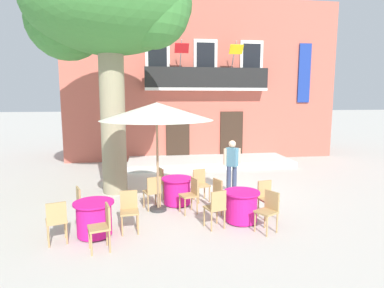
{
  "coord_description": "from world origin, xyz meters",
  "views": [
    {
      "loc": [
        -2.22,
        -10.05,
        2.98
      ],
      "look_at": [
        -0.56,
        1.38,
        1.3
      ],
      "focal_mm": 30.19,
      "sensor_mm": 36.0,
      "label": 1
    }
  ],
  "objects_px": {
    "cafe_table_front": "(94,218)",
    "ground_planter_left": "(120,158)",
    "pedestrian_near_entrance": "(232,164)",
    "cafe_chair_front_0": "(57,219)",
    "cafe_chair_near_tree_2": "(191,193)",
    "cafe_umbrella": "(157,112)",
    "cafe_chair_near_tree_0": "(164,180)",
    "cafe_chair_middle_1": "(267,196)",
    "cafe_chair_middle_3": "(216,206)",
    "cafe_chair_front_1": "(103,224)",
    "cafe_chair_front_2": "(129,208)",
    "cafe_table_middle": "(241,206)",
    "cafe_chair_middle_0": "(269,209)",
    "plane_tree": "(107,11)",
    "cafe_table_near_tree": "(177,191)",
    "cafe_chair_middle_2": "(221,193)",
    "cafe_chair_near_tree_1": "(153,190)",
    "cafe_chair_near_tree_3": "(201,183)",
    "cafe_chair_front_3": "(84,203)"
  },
  "relations": [
    {
      "from": "cafe_table_front",
      "to": "ground_planter_left",
      "type": "relative_size",
      "value": 1.28
    },
    {
      "from": "pedestrian_near_entrance",
      "to": "cafe_chair_front_0",
      "type": "bearing_deg",
      "value": -147.7
    },
    {
      "from": "cafe_chair_near_tree_2",
      "to": "cafe_umbrella",
      "type": "height_order",
      "value": "cafe_umbrella"
    },
    {
      "from": "cafe_table_front",
      "to": "cafe_chair_near_tree_0",
      "type": "bearing_deg",
      "value": 56.42
    },
    {
      "from": "cafe_chair_front_0",
      "to": "pedestrian_near_entrance",
      "type": "distance_m",
      "value": 5.24
    },
    {
      "from": "cafe_chair_front_0",
      "to": "pedestrian_near_entrance",
      "type": "height_order",
      "value": "pedestrian_near_entrance"
    },
    {
      "from": "cafe_chair_near_tree_2",
      "to": "cafe_chair_middle_1",
      "type": "distance_m",
      "value": 1.91
    },
    {
      "from": "cafe_chair_middle_3",
      "to": "cafe_chair_front_1",
      "type": "bearing_deg",
      "value": -163.89
    },
    {
      "from": "cafe_chair_front_2",
      "to": "pedestrian_near_entrance",
      "type": "xyz_separation_m",
      "value": [
        2.98,
        2.34,
        0.43
      ]
    },
    {
      "from": "cafe_chair_near_tree_0",
      "to": "cafe_chair_front_0",
      "type": "distance_m",
      "value": 3.63
    },
    {
      "from": "cafe_table_middle",
      "to": "cafe_chair_middle_0",
      "type": "height_order",
      "value": "cafe_chair_middle_0"
    },
    {
      "from": "plane_tree",
      "to": "cafe_chair_front_2",
      "type": "bearing_deg",
      "value": -78.29
    },
    {
      "from": "cafe_table_near_tree",
      "to": "cafe_chair_near_tree_0",
      "type": "relative_size",
      "value": 0.95
    },
    {
      "from": "cafe_chair_middle_2",
      "to": "cafe_chair_front_0",
      "type": "height_order",
      "value": "same"
    },
    {
      "from": "cafe_table_near_tree",
      "to": "plane_tree",
      "type": "bearing_deg",
      "value": 141.19
    },
    {
      "from": "cafe_chair_near_tree_1",
      "to": "cafe_chair_near_tree_3",
      "type": "bearing_deg",
      "value": 22.64
    },
    {
      "from": "cafe_chair_near_tree_1",
      "to": "cafe_chair_near_tree_0",
      "type": "bearing_deg",
      "value": 70.52
    },
    {
      "from": "cafe_chair_middle_0",
      "to": "cafe_table_front",
      "type": "distance_m",
      "value": 3.82
    },
    {
      "from": "plane_tree",
      "to": "cafe_chair_front_3",
      "type": "distance_m",
      "value": 5.65
    },
    {
      "from": "cafe_chair_middle_3",
      "to": "cafe_chair_middle_2",
      "type": "bearing_deg",
      "value": 70.63
    },
    {
      "from": "cafe_umbrella",
      "to": "ground_planter_left",
      "type": "xyz_separation_m",
      "value": [
        -1.41,
        5.85,
        -2.24
      ]
    },
    {
      "from": "cafe_chair_middle_3",
      "to": "cafe_chair_middle_0",
      "type": "bearing_deg",
      "value": -15.64
    },
    {
      "from": "pedestrian_near_entrance",
      "to": "cafe_chair_near_tree_0",
      "type": "bearing_deg",
      "value": -179.9
    },
    {
      "from": "cafe_chair_middle_3",
      "to": "cafe_table_near_tree",
      "type": "bearing_deg",
      "value": 111.35
    },
    {
      "from": "cafe_table_near_tree",
      "to": "cafe_table_front",
      "type": "distance_m",
      "value": 2.67
    },
    {
      "from": "cafe_chair_near_tree_1",
      "to": "cafe_table_middle",
      "type": "xyz_separation_m",
      "value": [
        2.08,
        -1.19,
        -0.14
      ]
    },
    {
      "from": "cafe_chair_middle_2",
      "to": "cafe_chair_front_2",
      "type": "bearing_deg",
      "value": -160.19
    },
    {
      "from": "cafe_chair_near_tree_2",
      "to": "cafe_table_front",
      "type": "bearing_deg",
      "value": -153.99
    },
    {
      "from": "cafe_chair_front_1",
      "to": "cafe_umbrella",
      "type": "xyz_separation_m",
      "value": [
        1.16,
        2.09,
        2.08
      ]
    },
    {
      "from": "cafe_table_middle",
      "to": "ground_planter_left",
      "type": "bearing_deg",
      "value": 115.8
    },
    {
      "from": "cafe_chair_near_tree_1",
      "to": "cafe_chair_near_tree_2",
      "type": "bearing_deg",
      "value": -21.12
    },
    {
      "from": "cafe_chair_near_tree_1",
      "to": "cafe_chair_middle_1",
      "type": "height_order",
      "value": "same"
    },
    {
      "from": "plane_tree",
      "to": "cafe_chair_front_3",
      "type": "bearing_deg",
      "value": -98.96
    },
    {
      "from": "cafe_chair_middle_0",
      "to": "cafe_chair_middle_2",
      "type": "relative_size",
      "value": 1.0
    },
    {
      "from": "cafe_chair_near_tree_2",
      "to": "cafe_chair_middle_0",
      "type": "relative_size",
      "value": 1.0
    },
    {
      "from": "cafe_umbrella",
      "to": "cafe_chair_middle_1",
      "type": "bearing_deg",
      "value": -17.84
    },
    {
      "from": "cafe_table_middle",
      "to": "plane_tree",
      "type": "bearing_deg",
      "value": 137.39
    },
    {
      "from": "cafe_chair_front_1",
      "to": "ground_planter_left",
      "type": "distance_m",
      "value": 7.95
    },
    {
      "from": "cafe_chair_near_tree_0",
      "to": "cafe_chair_middle_1",
      "type": "xyz_separation_m",
      "value": [
        2.44,
        -1.95,
        0.0
      ]
    },
    {
      "from": "cafe_chair_middle_2",
      "to": "cafe_chair_front_3",
      "type": "height_order",
      "value": "same"
    },
    {
      "from": "cafe_chair_near_tree_1",
      "to": "cafe_chair_middle_0",
      "type": "relative_size",
      "value": 1.0
    },
    {
      "from": "cafe_table_near_tree",
      "to": "pedestrian_near_entrance",
      "type": "relative_size",
      "value": 0.51
    },
    {
      "from": "cafe_chair_near_tree_1",
      "to": "cafe_chair_front_1",
      "type": "bearing_deg",
      "value": -115.05
    },
    {
      "from": "cafe_chair_middle_3",
      "to": "pedestrian_near_entrance",
      "type": "distance_m",
      "value": 2.73
    },
    {
      "from": "cafe_table_near_tree",
      "to": "cafe_chair_middle_1",
      "type": "distance_m",
      "value": 2.47
    },
    {
      "from": "cafe_chair_middle_1",
      "to": "ground_planter_left",
      "type": "distance_m",
      "value": 7.85
    },
    {
      "from": "cafe_chair_middle_1",
      "to": "cafe_chair_front_1",
      "type": "distance_m",
      "value": 4.01
    },
    {
      "from": "cafe_chair_near_tree_2",
      "to": "cafe_table_middle",
      "type": "relative_size",
      "value": 1.05
    },
    {
      "from": "cafe_chair_near_tree_3",
      "to": "cafe_table_front",
      "type": "distance_m",
      "value": 3.39
    },
    {
      "from": "cafe_chair_front_3",
      "to": "cafe_umbrella",
      "type": "bearing_deg",
      "value": 22.03
    }
  ]
}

